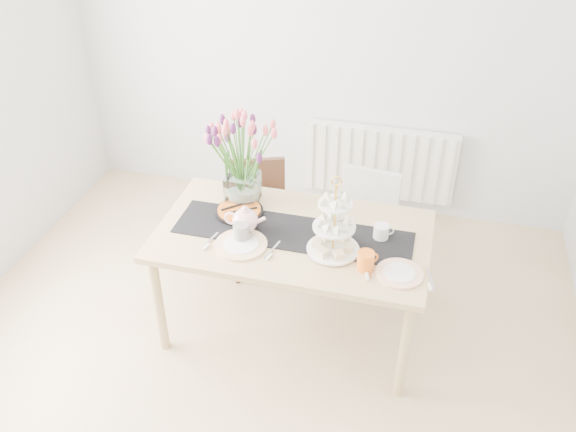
% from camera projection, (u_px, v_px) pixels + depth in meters
% --- Properties ---
extents(room_shell, '(4.50, 4.50, 4.50)m').
position_uv_depth(room_shell, '(221.00, 217.00, 2.75)').
color(room_shell, tan).
rests_on(room_shell, ground).
extents(radiator, '(1.20, 0.08, 0.60)m').
position_uv_depth(radiator, '(379.00, 162.00, 4.87)').
color(radiator, white).
rests_on(radiator, room_shell).
extents(dining_table, '(1.60, 0.90, 0.75)m').
position_uv_depth(dining_table, '(293.00, 243.00, 3.62)').
color(dining_table, tan).
rests_on(dining_table, ground).
extents(chair_brown, '(0.50, 0.50, 0.79)m').
position_uv_depth(chair_brown, '(259.00, 208.00, 4.32)').
color(chair_brown, '#372014').
rests_on(chair_brown, ground).
extents(chair_white, '(0.44, 0.44, 0.80)m').
position_uv_depth(chair_white, '(365.00, 220.00, 4.19)').
color(chair_white, silver).
rests_on(chair_white, ground).
extents(table_runner, '(1.40, 0.35, 0.01)m').
position_uv_depth(table_runner, '(293.00, 233.00, 3.57)').
color(table_runner, black).
rests_on(table_runner, dining_table).
extents(tulip_vase, '(0.69, 0.69, 0.59)m').
position_uv_depth(tulip_vase, '(241.00, 148.00, 3.64)').
color(tulip_vase, silver).
rests_on(tulip_vase, dining_table).
extents(cake_stand, '(0.30, 0.30, 0.44)m').
position_uv_depth(cake_stand, '(334.00, 233.00, 3.36)').
color(cake_stand, gold).
rests_on(cake_stand, dining_table).
extents(teapot, '(0.25, 0.21, 0.16)m').
position_uv_depth(teapot, '(245.00, 220.00, 3.55)').
color(teapot, white).
rests_on(teapot, dining_table).
extents(cream_jug, '(0.11, 0.11, 0.09)m').
position_uv_depth(cream_jug, '(381.00, 232.00, 3.51)').
color(cream_jug, silver).
rests_on(cream_jug, dining_table).
extents(tart_tin, '(0.30, 0.30, 0.04)m').
position_uv_depth(tart_tin, '(239.00, 211.00, 3.73)').
color(tart_tin, black).
rests_on(tart_tin, dining_table).
extents(mug_grey, '(0.10, 0.10, 0.11)m').
position_uv_depth(mug_grey, '(241.00, 232.00, 3.48)').
color(mug_grey, gray).
rests_on(mug_grey, dining_table).
extents(mug_orange, '(0.13, 0.13, 0.11)m').
position_uv_depth(mug_orange, '(366.00, 261.00, 3.27)').
color(mug_orange, orange).
rests_on(mug_orange, dining_table).
extents(plate_left, '(0.36, 0.36, 0.02)m').
position_uv_depth(plate_left, '(241.00, 245.00, 3.47)').
color(plate_left, white).
rests_on(plate_left, dining_table).
extents(plate_right, '(0.32, 0.32, 0.01)m').
position_uv_depth(plate_right, '(399.00, 274.00, 3.26)').
color(plate_right, white).
rests_on(plate_right, dining_table).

